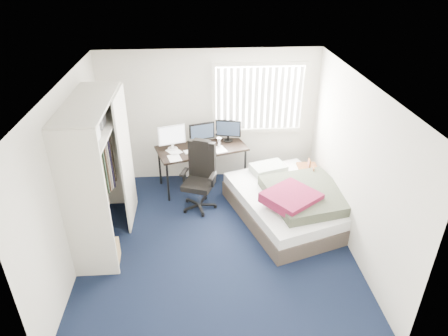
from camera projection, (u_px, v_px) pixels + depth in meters
ground at (217, 241)px, 6.22m from camera, size 4.20×4.20×0.00m
room_shell at (216, 155)px, 5.49m from camera, size 4.20×4.20×4.20m
window_assembly at (259, 98)px, 7.29m from camera, size 1.72×0.09×1.32m
closet at (98, 160)px, 5.70m from camera, size 0.64×1.84×2.22m
desk at (201, 146)px, 7.35m from camera, size 1.76×1.19×1.25m
office_chair at (200, 182)px, 6.88m from camera, size 0.73×0.73×1.21m
footstool at (193, 175)px, 7.70m from camera, size 0.27×0.21×0.22m
nightstand at (310, 174)px, 7.20m from camera, size 0.38×0.73×0.67m
bed at (291, 202)px, 6.66m from camera, size 2.15×2.48×0.69m
pine_box at (104, 253)px, 5.74m from camera, size 0.44×0.34×0.31m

